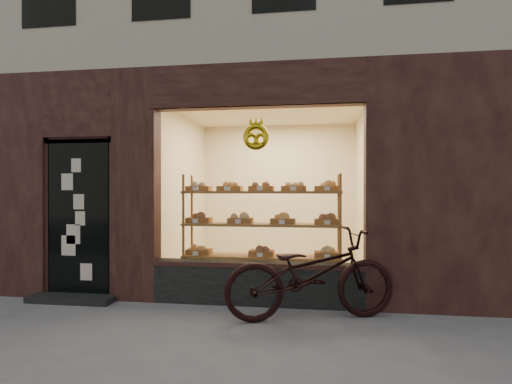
# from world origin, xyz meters

# --- Properties ---
(ground) EXTENTS (90.00, 90.00, 0.00)m
(ground) POSITION_xyz_m (0.00, 0.00, 0.00)
(ground) COLOR slate
(display_shelf) EXTENTS (2.20, 0.45, 1.70)m
(display_shelf) POSITION_xyz_m (0.45, 2.55, 0.89)
(display_shelf) COLOR brown
(display_shelf) RESTS_ON ground
(bicycle) EXTENTS (2.09, 1.23, 1.04)m
(bicycle) POSITION_xyz_m (1.14, 1.62, 0.52)
(bicycle) COLOR black
(bicycle) RESTS_ON ground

